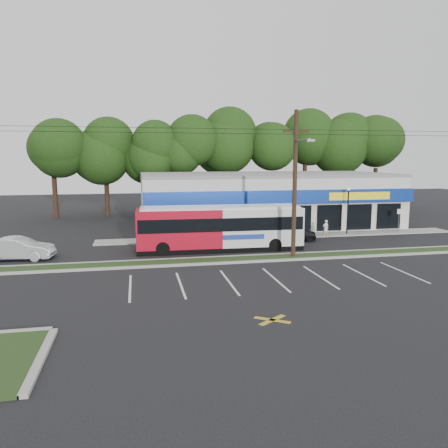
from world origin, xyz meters
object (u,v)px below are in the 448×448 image
metrobus (220,227)px  pedestrian_b (256,229)px  car_blue (17,249)px  car_dark (291,232)px  pedestrian_a (326,229)px  sign_post (399,216)px  car_silver (18,249)px  utility_pole (293,179)px  lamp_post (348,205)px

metrobus → pedestrian_b: size_ratio=6.50×
car_blue → car_dark: bearing=-87.9°
metrobus → pedestrian_a: metrobus is taller
sign_post → car_silver: size_ratio=0.48×
utility_pole → car_silver: size_ratio=10.73×
metrobus → car_blue: 14.19m
car_blue → car_silver: bearing=-159.4°
metrobus → pedestrian_a: 10.57m
utility_pole → lamp_post: size_ratio=11.76×
utility_pole → metrobus: (-4.31, 3.57, -3.66)m
sign_post → metrobus: bearing=-166.9°
metrobus → car_silver: 14.05m
car_silver → car_blue: bearing=33.5°
utility_pole → lamp_post: (8.17, 7.87, -2.74)m
sign_post → lamp_post: bearing=177.4°
metrobus → sign_post: bearing=14.8°
car_silver → car_dark: bearing=-74.2°
car_silver → metrobus: bearing=-80.4°
lamp_post → sign_post: bearing=-2.6°
car_silver → pedestrian_a: car_silver is taller
utility_pole → pedestrian_a: (5.67, 6.91, -4.65)m
car_dark → pedestrian_b: (-2.75, 1.05, 0.24)m
sign_post → pedestrian_b: size_ratio=1.17×
metrobus → pedestrian_a: bearing=20.1°
lamp_post → car_silver: (-26.48, -4.68, -1.90)m
car_dark → pedestrian_a: pedestrian_a is taller
lamp_post → pedestrian_b: 8.96m
lamp_post → pedestrian_b: lamp_post is taller
metrobus → car_silver: bearing=-176.8°
lamp_post → metrobus: (-12.47, -4.30, -0.92)m
metrobus → pedestrian_b: 5.15m
lamp_post → sign_post: (5.00, -0.23, -1.12)m
lamp_post → car_dark: 6.59m
lamp_post → pedestrian_b: bearing=-174.6°
sign_post → pedestrian_b: bearing=-177.5°
metrobus → car_silver: metrobus is taller
pedestrian_b → pedestrian_a: bearing=-154.4°
utility_pole → pedestrian_b: bearing=94.8°
metrobus → car_blue: size_ratio=2.56×
sign_post → car_silver: sign_post is taller
utility_pole → sign_post: bearing=30.1°
lamp_post → car_silver: size_ratio=0.91×
lamp_post → car_dark: (-6.01, -1.88, -1.96)m
metrobus → car_dark: size_ratio=2.98×
car_silver → pedestrian_a: size_ratio=3.05×
pedestrian_b → sign_post: bearing=-150.7°
metrobus → car_dark: metrobus is taller
car_silver → car_blue: (-0.14, 0.30, -0.07)m
car_blue → pedestrian_a: bearing=-86.8°
lamp_post → car_blue: lamp_post is taller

